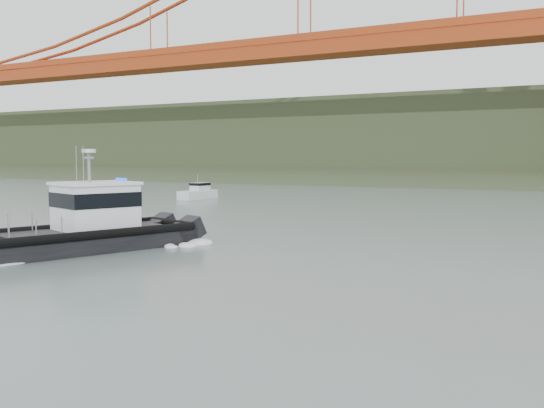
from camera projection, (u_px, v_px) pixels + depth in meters
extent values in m
plane|color=slate|center=(191.00, 285.00, 21.71)|extent=(400.00, 400.00, 0.00)
cube|color=#2E3E23|center=(506.00, 184.00, 102.95)|extent=(500.00, 44.72, 16.25)
cube|color=#2E3E23|center=(523.00, 150.00, 127.22)|extent=(500.00, 70.00, 18.00)
cube|color=#2E3E23|center=(533.00, 131.00, 148.91)|extent=(500.00, 60.00, 16.00)
cube|color=#9D3613|center=(496.00, 35.00, 86.25)|extent=(260.00, 6.00, 2.20)
cube|color=black|center=(76.00, 239.00, 30.97)|extent=(4.77, 10.41, 1.16)
cube|color=black|center=(100.00, 244.00, 29.05)|extent=(4.77, 10.41, 1.16)
cube|color=black|center=(78.00, 233.00, 29.65)|extent=(6.73, 9.93, 0.24)
cube|color=white|center=(96.00, 207.00, 30.21)|extent=(3.90, 4.25, 2.22)
cube|color=black|center=(95.00, 199.00, 30.18)|extent=(3.97, 4.32, 0.72)
cube|color=white|center=(95.00, 183.00, 30.11)|extent=(4.15, 4.49, 0.15)
cylinder|color=gray|center=(89.00, 168.00, 29.86)|extent=(0.15, 0.15, 1.74)
cylinder|color=white|center=(89.00, 151.00, 29.80)|extent=(0.68, 0.68, 0.17)
cube|color=silver|center=(198.00, 195.00, 66.57)|extent=(2.01, 5.21, 1.02)
cube|color=silver|center=(200.00, 187.00, 66.87)|extent=(1.48, 2.12, 1.02)
cube|color=black|center=(200.00, 184.00, 66.85)|extent=(1.53, 2.17, 0.30)
cylinder|color=gray|center=(198.00, 179.00, 66.44)|extent=(0.07, 0.07, 1.02)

